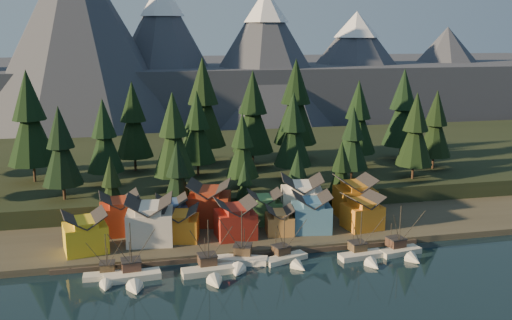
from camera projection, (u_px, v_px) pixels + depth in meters
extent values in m
plane|color=black|center=(261.00, 288.00, 108.40)|extent=(500.00, 500.00, 0.00)
cube|color=#393529|center=(226.00, 218.00, 146.32)|extent=(400.00, 50.00, 1.50)
cube|color=black|center=(201.00, 166.00, 193.42)|extent=(420.00, 100.00, 6.00)
cube|color=#493F34|center=(244.00, 253.00, 124.00)|extent=(80.00, 4.00, 1.00)
cube|color=#484D5C|center=(169.00, 88.00, 333.57)|extent=(560.00, 160.00, 30.00)
cone|color=#484D5C|center=(77.00, 37.00, 260.31)|extent=(100.00, 100.00, 90.00)
cone|color=#484D5C|center=(164.00, 54.00, 287.87)|extent=(80.00, 80.00, 72.00)
cone|color=#484D5C|center=(265.00, 58.00, 287.42)|extent=(84.00, 84.00, 68.00)
cone|color=white|center=(265.00, 6.00, 281.68)|extent=(23.52, 23.52, 16.32)
cone|color=#484D5C|center=(355.00, 65.00, 315.35)|extent=(92.00, 92.00, 58.00)
cone|color=white|center=(357.00, 24.00, 310.46)|extent=(25.76, 25.76, 13.92)
cone|color=#484D5C|center=(445.00, 70.00, 336.49)|extent=(88.00, 88.00, 50.00)
cube|color=beige|center=(107.00, 277.00, 112.49)|extent=(9.29, 2.94, 1.43)
cone|color=beige|center=(106.00, 288.00, 107.64)|extent=(2.77, 3.22, 2.68)
cube|color=black|center=(107.00, 279.00, 112.60)|extent=(9.51, 2.99, 0.31)
cube|color=brown|center=(107.00, 267.00, 113.79)|extent=(2.93, 2.76, 1.61)
cube|color=#2D2A2A|center=(107.00, 263.00, 113.59)|extent=(3.12, 2.94, 0.18)
cylinder|color=black|center=(106.00, 253.00, 111.98)|extent=(0.16, 0.16, 8.04)
cylinder|color=black|center=(108.00, 257.00, 115.34)|extent=(0.13, 0.13, 3.93)
cube|color=silver|center=(133.00, 278.00, 111.91)|extent=(11.19, 4.36, 1.82)
cone|color=silver|center=(136.00, 290.00, 106.33)|extent=(3.73, 4.01, 3.42)
cube|color=black|center=(133.00, 281.00, 112.06)|extent=(11.46, 4.44, 0.40)
cube|color=brown|center=(131.00, 265.00, 113.37)|extent=(3.93, 3.73, 2.05)
cube|color=#2D2A2A|center=(131.00, 260.00, 113.12)|extent=(4.18, 3.97, 0.23)
cylinder|color=black|center=(131.00, 248.00, 111.20)|extent=(0.21, 0.21, 10.26)
cylinder|color=black|center=(130.00, 254.00, 115.13)|extent=(0.16, 0.16, 5.02)
cube|color=beige|center=(210.00, 272.00, 114.65)|extent=(11.35, 4.15, 1.77)
cone|color=beige|center=(216.00, 284.00, 108.95)|extent=(3.59, 4.04, 3.31)
cube|color=black|center=(210.00, 275.00, 114.80)|extent=(11.62, 4.23, 0.39)
cube|color=brown|center=(207.00, 260.00, 116.17)|extent=(3.77, 3.57, 1.99)
cube|color=#2D2A2A|center=(207.00, 255.00, 115.92)|extent=(4.01, 3.81, 0.22)
cylinder|color=black|center=(208.00, 243.00, 114.00)|extent=(0.20, 0.20, 9.93)
cylinder|color=black|center=(205.00, 249.00, 117.98)|extent=(0.15, 0.15, 4.85)
cube|color=silver|center=(241.00, 261.00, 119.85)|extent=(11.26, 6.76, 1.79)
cone|color=silver|center=(237.00, 273.00, 114.13)|extent=(4.39, 4.58, 3.35)
cube|color=black|center=(242.00, 264.00, 120.00)|extent=(11.53, 6.90, 0.39)
cube|color=brown|center=(243.00, 250.00, 121.37)|extent=(4.49, 4.36, 2.01)
cube|color=#2D2A2A|center=(243.00, 245.00, 121.12)|extent=(4.78, 4.64, 0.22)
cylinder|color=black|center=(242.00, 234.00, 119.18)|extent=(0.20, 0.20, 10.06)
cylinder|color=black|center=(244.00, 239.00, 123.18)|extent=(0.16, 0.16, 4.92)
cube|color=beige|center=(286.00, 259.00, 120.93)|extent=(10.03, 5.95, 1.57)
cone|color=beige|center=(300.00, 268.00, 116.57)|extent=(3.86, 4.07, 2.94)
cube|color=black|center=(286.00, 262.00, 121.06)|extent=(10.26, 6.08, 0.34)
cube|color=#423023|center=(281.00, 250.00, 122.04)|extent=(3.93, 3.81, 1.76)
cube|color=#2D2A2A|center=(281.00, 246.00, 121.83)|extent=(4.18, 4.06, 0.20)
cylinder|color=black|center=(284.00, 236.00, 120.27)|extent=(0.18, 0.18, 8.81)
cylinder|color=black|center=(276.00, 241.00, 123.39)|extent=(0.14, 0.14, 4.31)
cube|color=beige|center=(361.00, 256.00, 122.50)|extent=(10.17, 4.13, 1.63)
cone|color=beige|center=(374.00, 266.00, 117.49)|extent=(3.41, 3.70, 3.05)
cube|color=black|center=(361.00, 259.00, 122.64)|extent=(10.42, 4.21, 0.36)
cube|color=brown|center=(357.00, 247.00, 123.82)|extent=(3.57, 3.39, 1.83)
cube|color=#2D2A2A|center=(358.00, 242.00, 123.60)|extent=(3.80, 3.62, 0.20)
cylinder|color=black|center=(361.00, 232.00, 121.87)|extent=(0.18, 0.18, 9.15)
cylinder|color=black|center=(353.00, 237.00, 125.40)|extent=(0.14, 0.14, 4.48)
cube|color=beige|center=(400.00, 252.00, 124.67)|extent=(9.70, 4.82, 1.72)
cone|color=beige|center=(415.00, 261.00, 120.09)|extent=(3.74, 3.69, 3.23)
cube|color=black|center=(400.00, 255.00, 124.81)|extent=(9.93, 4.91, 0.38)
cube|color=#462F25|center=(396.00, 243.00, 125.82)|extent=(3.96, 3.79, 1.94)
cube|color=#2D2A2A|center=(396.00, 238.00, 125.58)|extent=(4.21, 4.04, 0.22)
cylinder|color=black|center=(400.00, 227.00, 123.92)|extent=(0.19, 0.19, 9.68)
cylinder|color=black|center=(391.00, 233.00, 127.22)|extent=(0.15, 0.15, 4.73)
cube|color=yellow|center=(86.00, 238.00, 121.76)|extent=(10.03, 9.18, 5.98)
cube|color=yellow|center=(85.00, 222.00, 120.97)|extent=(6.16, 8.26, 1.22)
cube|color=beige|center=(150.00, 226.00, 127.06)|extent=(10.83, 9.84, 7.20)
cube|color=beige|center=(149.00, 208.00, 126.11)|extent=(6.35, 9.20, 1.40)
cube|color=#C4761B|center=(181.00, 228.00, 128.81)|extent=(9.11, 8.70, 5.20)
cube|color=#C4761B|center=(180.00, 215.00, 128.11)|extent=(5.64, 7.86, 1.10)
cube|color=maroon|center=(235.00, 224.00, 130.15)|extent=(9.07, 8.11, 6.10)
cube|color=maroon|center=(235.00, 209.00, 129.34)|extent=(5.18, 7.74, 1.21)
cube|color=#A5723A|center=(279.00, 224.00, 132.73)|extent=(6.83, 6.83, 4.42)
cube|color=#A5723A|center=(280.00, 213.00, 132.15)|extent=(4.06, 6.40, 0.87)
cube|color=teal|center=(311.00, 218.00, 134.24)|extent=(9.73, 8.58, 6.43)
cube|color=teal|center=(312.00, 202.00, 133.39)|extent=(5.83, 7.84, 1.23)
cube|color=orange|center=(362.00, 217.00, 136.16)|extent=(9.28, 8.41, 5.70)
cube|color=orange|center=(363.00, 203.00, 135.40)|extent=(5.57, 7.71, 1.16)
cube|color=#A43219|center=(120.00, 219.00, 132.86)|extent=(9.40, 8.52, 6.79)
cube|color=#A43219|center=(119.00, 202.00, 131.97)|extent=(5.47, 8.01, 1.23)
cube|color=#3A568A|center=(172.00, 217.00, 135.37)|extent=(7.30, 6.86, 5.87)
cube|color=#3A568A|center=(172.00, 203.00, 134.60)|extent=(4.05, 6.68, 1.02)
cube|color=maroon|center=(209.00, 209.00, 139.25)|extent=(11.72, 10.66, 7.42)
cube|color=maroon|center=(209.00, 192.00, 138.28)|extent=(7.37, 9.36, 1.39)
cube|color=#437B45|center=(264.00, 212.00, 139.80)|extent=(8.42, 7.13, 5.60)
cube|color=#437B45|center=(264.00, 199.00, 139.06)|extent=(4.85, 6.73, 1.12)
cube|color=white|center=(302.00, 204.00, 142.62)|extent=(11.56, 10.70, 7.77)
cube|color=white|center=(302.00, 186.00, 141.60)|extent=(7.12, 9.62, 1.40)
cube|color=#C5761B|center=(355.00, 202.00, 144.78)|extent=(9.20, 8.63, 7.39)
cube|color=#C5761B|center=(355.00, 186.00, 143.82)|extent=(5.10, 8.41, 1.28)
cylinder|color=#332319|center=(34.00, 172.00, 160.67)|extent=(0.70, 0.70, 5.54)
cone|color=black|center=(31.00, 130.00, 158.00)|extent=(13.55, 13.55, 19.09)
cone|color=black|center=(27.00, 95.00, 155.81)|extent=(9.24, 9.24, 13.85)
cylinder|color=#332319|center=(64.00, 191.00, 143.88)|extent=(0.70, 0.70, 4.20)
cone|color=black|center=(61.00, 156.00, 141.86)|extent=(10.25, 10.25, 14.45)
cone|color=black|center=(59.00, 127.00, 140.21)|extent=(6.99, 6.99, 10.49)
cylinder|color=#332319|center=(107.00, 178.00, 157.41)|extent=(0.70, 0.70, 4.24)
cone|color=black|center=(105.00, 145.00, 155.37)|extent=(10.36, 10.36, 14.60)
cone|color=black|center=(103.00, 118.00, 153.70)|extent=(7.06, 7.06, 10.59)
cylinder|color=#332319|center=(135.00, 163.00, 173.31)|extent=(0.70, 0.70, 4.79)
cone|color=black|center=(134.00, 129.00, 171.01)|extent=(11.71, 11.71, 16.50)
cone|color=black|center=(132.00, 101.00, 169.12)|extent=(7.99, 7.99, 11.98)
cylinder|color=#332319|center=(175.00, 182.00, 151.63)|extent=(0.70, 0.70, 4.66)
cone|color=black|center=(174.00, 145.00, 149.39)|extent=(11.40, 11.40, 16.07)
cone|color=black|center=(173.00, 114.00, 147.55)|extent=(7.77, 7.77, 11.66)
cylinder|color=#332319|center=(198.00, 168.00, 167.62)|extent=(0.70, 0.70, 4.41)
cone|color=black|center=(197.00, 136.00, 165.50)|extent=(10.79, 10.79, 15.21)
cone|color=black|center=(197.00, 109.00, 163.76)|extent=(7.36, 7.36, 11.04)
cylinder|color=#332319|center=(243.00, 182.00, 153.63)|extent=(0.70, 0.70, 3.65)
cone|color=black|center=(242.00, 154.00, 151.88)|extent=(8.92, 8.92, 12.56)
cone|color=black|center=(242.00, 130.00, 150.44)|extent=(6.08, 6.08, 9.12)
cylinder|color=#332319|center=(253.00, 159.00, 177.98)|extent=(0.70, 0.70, 5.30)
cone|color=black|center=(253.00, 122.00, 175.43)|extent=(12.96, 12.96, 18.27)
cone|color=black|center=(253.00, 92.00, 173.34)|extent=(8.84, 8.84, 13.26)
cylinder|color=#332319|center=(293.00, 172.00, 163.58)|extent=(0.70, 0.70, 4.42)
cone|color=black|center=(293.00, 139.00, 161.45)|extent=(10.81, 10.81, 15.23)
cone|color=black|center=(293.00, 111.00, 159.71)|extent=(7.37, 7.37, 11.06)
cylinder|color=#332319|center=(295.00, 151.00, 188.91)|extent=(0.70, 0.70, 5.81)
cone|color=black|center=(295.00, 113.00, 186.12)|extent=(14.20, 14.20, 20.01)
cone|color=black|center=(296.00, 81.00, 183.83)|extent=(9.68, 9.68, 14.53)
cylinder|color=#332319|center=(351.00, 174.00, 162.26)|extent=(0.70, 0.70, 3.74)
cone|color=black|center=(352.00, 146.00, 160.47)|extent=(9.15, 9.15, 12.89)
cone|color=black|center=(353.00, 123.00, 158.99)|extent=(6.24, 6.24, 9.36)
cylinder|color=#332319|center=(356.00, 159.00, 179.07)|extent=(0.70, 0.70, 4.76)
cone|color=black|center=(358.00, 127.00, 176.78)|extent=(11.63, 11.63, 16.39)
cone|color=black|center=(359.00, 99.00, 174.90)|extent=(7.93, 7.93, 11.90)
cylinder|color=#332319|center=(413.00, 171.00, 164.08)|extent=(0.70, 0.70, 4.39)
cone|color=black|center=(415.00, 139.00, 161.97)|extent=(10.74, 10.74, 15.14)
cone|color=black|center=(417.00, 112.00, 160.23)|extent=(7.32, 7.32, 10.99)
cylinder|color=#332319|center=(400.00, 152.00, 188.52)|extent=(0.70, 0.70, 5.27)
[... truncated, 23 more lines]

